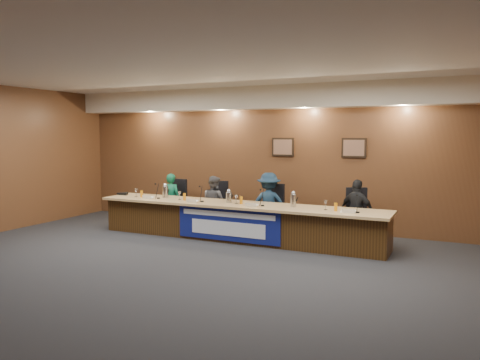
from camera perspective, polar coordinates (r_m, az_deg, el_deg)
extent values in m
plane|color=#232326|center=(7.59, -8.44, -10.80)|extent=(10.00, 10.00, 0.00)
cube|color=silver|center=(7.37, -8.80, 13.84)|extent=(10.00, 8.00, 0.04)
cube|color=#58341D|center=(10.85, 3.32, 2.75)|extent=(10.00, 0.04, 3.20)
cube|color=beige|center=(10.63, 2.85, 9.97)|extent=(10.00, 0.50, 0.50)
cube|color=#3D250F|center=(9.54, -0.37, -5.20)|extent=(6.00, 0.80, 0.70)
cube|color=tan|center=(9.43, -0.50, -3.01)|extent=(6.10, 0.95, 0.05)
cube|color=navy|center=(9.17, -1.51, -5.45)|extent=(2.20, 0.02, 0.65)
cube|color=silver|center=(9.12, -1.55, -4.23)|extent=(2.00, 0.01, 0.10)
cube|color=silver|center=(9.17, -1.54, -5.95)|extent=(1.60, 0.01, 0.28)
cube|color=black|center=(10.66, 5.26, 4.03)|extent=(0.52, 0.04, 0.42)
cube|color=black|center=(10.22, 13.73, 3.83)|extent=(0.52, 0.04, 0.42)
imported|color=#0E573A|center=(11.08, -8.36, -2.37)|extent=(0.47, 0.33, 1.23)
imported|color=#4C4C51|center=(10.49, -3.18, -2.80)|extent=(0.71, 0.63, 1.21)
imported|color=#12283D|center=(9.92, 3.53, -2.94)|extent=(0.97, 0.73, 1.33)
imported|color=black|center=(9.40, 14.08, -3.78)|extent=(0.80, 0.52, 1.27)
cube|color=black|center=(11.18, -8.07, -2.99)|extent=(0.54, 0.54, 0.08)
cube|color=black|center=(10.60, -2.92, -3.41)|extent=(0.55, 0.55, 0.08)
cube|color=black|center=(10.04, 3.74, -3.91)|extent=(0.54, 0.54, 0.08)
cube|color=black|center=(9.52, 14.18, -4.59)|extent=(0.62, 0.62, 0.08)
cube|color=white|center=(10.27, -11.27, -2.02)|extent=(0.24, 0.08, 0.10)
cylinder|color=black|center=(10.28, -9.92, -2.19)|extent=(0.07, 0.07, 0.02)
cylinder|color=orange|center=(10.55, -11.91, -1.67)|extent=(0.06, 0.06, 0.15)
cylinder|color=silver|center=(10.63, -12.56, -1.55)|extent=(0.08, 0.08, 0.18)
cube|color=white|center=(9.60, -5.95, -2.47)|extent=(0.24, 0.08, 0.10)
cylinder|color=black|center=(9.66, -4.64, -2.61)|extent=(0.07, 0.07, 0.02)
cylinder|color=orange|center=(9.91, -6.78, -2.05)|extent=(0.06, 0.06, 0.15)
cylinder|color=silver|center=(9.98, -7.38, -1.91)|extent=(0.08, 0.08, 0.18)
cube|color=white|center=(8.98, 1.33, -3.00)|extent=(0.24, 0.08, 0.10)
cylinder|color=black|center=(9.08, 2.76, -3.13)|extent=(0.07, 0.07, 0.02)
cylinder|color=orange|center=(9.33, 0.14, -2.49)|extent=(0.06, 0.06, 0.15)
cylinder|color=silver|center=(9.34, -0.46, -2.38)|extent=(0.08, 0.08, 0.18)
cube|color=white|center=(8.47, 13.06, -3.66)|extent=(0.24, 0.08, 0.10)
cylinder|color=black|center=(8.55, 14.14, -3.84)|extent=(0.07, 0.07, 0.02)
cylinder|color=orange|center=(8.64, 11.60, -3.25)|extent=(0.06, 0.06, 0.15)
cylinder|color=silver|center=(8.74, 10.40, -3.03)|extent=(0.08, 0.08, 0.18)
cylinder|color=silver|center=(10.39, -9.09, -1.45)|extent=(0.13, 0.13, 0.25)
cylinder|color=silver|center=(9.51, -1.36, -2.13)|extent=(0.12, 0.12, 0.22)
cylinder|color=silver|center=(8.99, 6.52, -2.51)|extent=(0.11, 0.11, 0.25)
cylinder|color=black|center=(11.08, -13.99, -1.63)|extent=(0.32, 0.32, 0.05)
cube|color=white|center=(8.65, 12.89, -3.75)|extent=(0.26, 0.33, 0.01)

